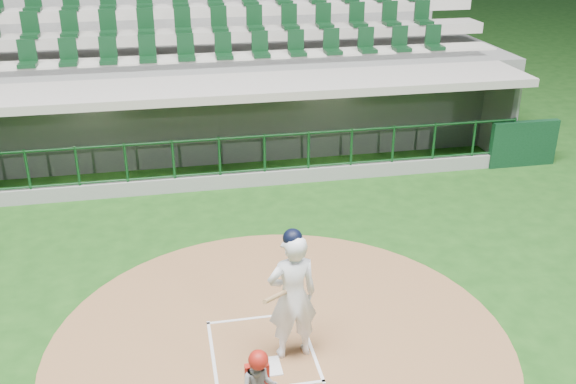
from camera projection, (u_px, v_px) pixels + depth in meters
The scene contains 7 objects.
ground at pixel (259, 339), 10.06m from camera, with size 120.00×120.00×0.00m, color #163F12.
dirt_circle at pixel (280, 344), 9.93m from camera, with size 7.20×7.20×0.01m, color brown.
home_plate at pixel (266, 367), 9.42m from camera, with size 0.43×0.43×0.02m, color silver.
batter_box_chalk at pixel (262, 350), 9.78m from camera, with size 1.55×1.80×0.01m.
dugout_structure at pixel (210, 126), 16.66m from camera, with size 16.40×3.70×3.00m.
seating_deck at pixel (202, 79), 19.22m from camera, with size 17.00×6.72×5.15m.
batter at pixel (292, 295), 9.29m from camera, with size 0.93×0.92×2.12m.
Camera 1 is at (-1.15, -8.14, 6.25)m, focal length 40.00 mm.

